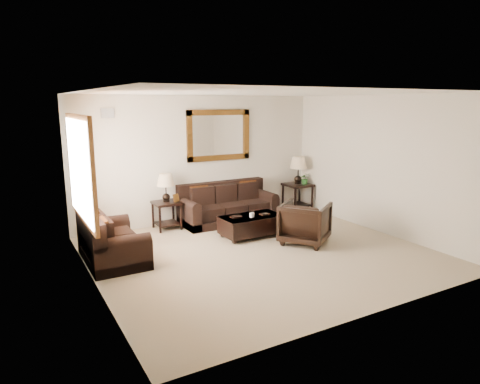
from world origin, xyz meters
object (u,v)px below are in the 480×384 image
end_table_right (298,175)px  armchair (305,221)px  sofa (227,208)px  end_table_left (166,193)px  loveseat (110,243)px  coffee_table (251,224)px

end_table_right → armchair: bearing=-123.9°
sofa → end_table_left: size_ratio=1.80×
sofa → loveseat: (-2.79, -1.18, -0.00)m
sofa → loveseat: size_ratio=1.40×
end_table_left → armchair: end_table_left is taller
loveseat → armchair: size_ratio=1.76×
loveseat → end_table_left: (1.45, 1.29, 0.44)m
end_table_right → coffee_table: size_ratio=1.07×
end_table_right → coffee_table: 2.48m
coffee_table → armchair: bearing=-52.4°
sofa → end_table_right: (1.95, 0.07, 0.54)m
end_table_left → loveseat: bearing=-138.4°
loveseat → end_table_right: bearing=-75.2°
coffee_table → loveseat: bearing=178.7°
sofa → end_table_right: size_ratio=1.60×
end_table_right → end_table_left: bearing=179.4°
armchair → coffee_table: bearing=3.5°
coffee_table → sofa: bearing=84.0°
armchair → end_table_left: bearing=6.7°
loveseat → armchair: armchair is taller
sofa → armchair: bearing=-74.3°
sofa → coffee_table: size_ratio=1.70×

